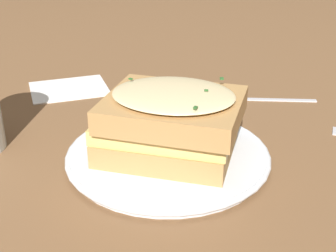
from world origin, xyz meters
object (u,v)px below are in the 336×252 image
object	(u,v)px
dinner_plate	(168,155)
spoon	(232,97)
sandwich	(170,122)
napkin	(69,88)

from	to	relation	value
dinner_plate	spoon	distance (m)	0.21
sandwich	napkin	world-z (taller)	sandwich
spoon	napkin	xyz separation A→B (m)	(-0.23, 0.11, -0.00)
sandwich	napkin	distance (m)	0.28
spoon	sandwich	bearing A→B (deg)	156.84
sandwich	spoon	distance (m)	0.21
spoon	dinner_plate	bearing A→B (deg)	156.07
spoon	napkin	bearing A→B (deg)	84.17
dinner_plate	sandwich	size ratio (longest dim) A/B	1.24
dinner_plate	napkin	world-z (taller)	dinner_plate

